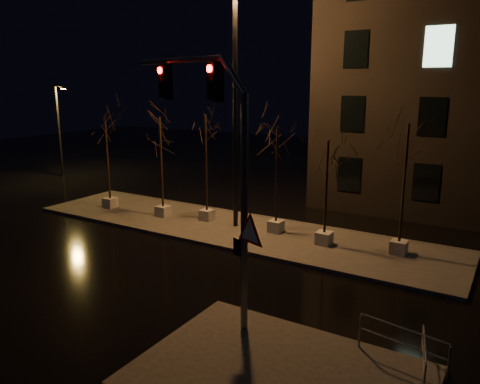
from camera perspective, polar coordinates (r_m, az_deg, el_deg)
The scene contains 14 objects.
ground at distance 18.85m, azimuth -11.24°, elevation -9.32°, with size 90.00×90.00×0.00m, color black.
median at distance 23.30m, azimuth -1.26°, elevation -4.43°, with size 22.00×5.00×0.15m, color #42413B.
sidewalk_corner at distance 12.44m, azimuth 4.79°, elevation -21.52°, with size 7.00×5.00×0.15m, color #42413B.
tree_0 at distance 27.17m, azimuth -15.99°, elevation 6.04°, with size 1.80×1.80×5.04m.
tree_1 at distance 24.65m, azimuth -9.68°, elevation 6.30°, with size 1.80×1.80×5.40m.
tree_2 at distance 23.61m, azimuth -4.21°, elevation 6.49°, with size 1.80×1.80×5.58m.
tree_3 at distance 21.70m, azimuth 4.55°, elevation 5.05°, with size 1.80×1.80×5.17m.
tree_4 at distance 20.32m, azimuth 10.59°, elevation 3.33°, with size 1.80×1.80×4.72m.
tree_5 at distance 19.85m, azimuth 19.63°, elevation 4.43°, with size 1.80×1.80×5.56m.
traffic_signal_mast at distance 13.51m, azimuth -2.92°, elevation 5.01°, with size 6.00×2.20×7.73m.
streetlight_main at distance 22.35m, azimuth -0.58°, elevation 11.72°, with size 2.76×0.94×11.10m.
streetlight_far at distance 38.40m, azimuth -21.13°, elevation 7.34°, with size 1.35×0.34×6.87m.
guard_rail_a at distance 13.03m, azimuth 19.15°, elevation -16.69°, with size 2.32×0.46×1.02m.
guard_rail_b at distance 12.87m, azimuth 21.48°, elevation -17.85°, with size 0.42×1.79×0.86m.
Camera 1 is at (11.96, -12.69, 7.16)m, focal length 35.00 mm.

